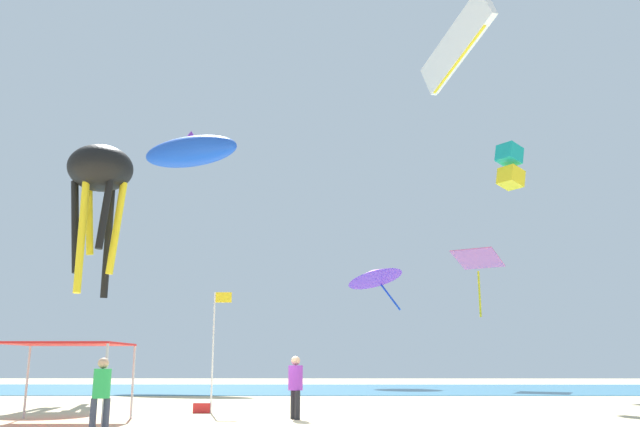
# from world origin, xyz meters

# --- Properties ---
(ground) EXTENTS (110.00, 110.00, 0.10)m
(ground) POSITION_xyz_m (0.00, 0.00, -0.05)
(ground) COLOR beige
(ocean_strip) EXTENTS (110.00, 18.70, 0.03)m
(ocean_strip) POSITION_xyz_m (0.00, 23.91, 0.01)
(ocean_strip) COLOR teal
(ocean_strip) RESTS_ON ground
(canopy_tent) EXTENTS (3.27, 2.62, 2.18)m
(canopy_tent) POSITION_xyz_m (-5.71, -0.74, 2.07)
(canopy_tent) COLOR #B2B2B7
(canopy_tent) RESTS_ON ground
(person_near_tent) EXTENTS (0.41, 0.41, 1.73)m
(person_near_tent) POSITION_xyz_m (-3.66, -3.63, 1.02)
(person_near_tent) COLOR #33384C
(person_near_tent) RESTS_ON ground
(person_leftmost) EXTENTS (0.43, 0.45, 1.81)m
(person_leftmost) POSITION_xyz_m (0.79, 0.31, 1.06)
(person_leftmost) COLOR black
(person_leftmost) RESTS_ON ground
(banner_flag) EXTENTS (0.61, 0.06, 3.99)m
(banner_flag) POSITION_xyz_m (-2.06, 2.79, 2.38)
(banner_flag) COLOR silver
(banner_flag) RESTS_ON ground
(cooler_box) EXTENTS (0.57, 0.37, 0.35)m
(cooler_box) POSITION_xyz_m (-2.43, 2.90, 0.18)
(cooler_box) COLOR red
(cooler_box) RESTS_ON ground
(kite_parafoil_white) EXTENTS (3.18, 6.01, 3.94)m
(kite_parafoil_white) POSITION_xyz_m (8.82, 13.16, 18.54)
(kite_parafoil_white) COLOR white
(kite_box_teal) EXTENTS (1.76, 1.72, 2.64)m
(kite_box_teal) POSITION_xyz_m (12.37, 16.89, 12.78)
(kite_box_teal) COLOR teal
(kite_delta_purple) EXTENTS (5.68, 5.67, 3.47)m
(kite_delta_purple) POSITION_xyz_m (5.15, 27.78, 7.91)
(kite_delta_purple) COLOR purple
(kite_inflatable_blue) EXTENTS (8.30, 5.11, 2.86)m
(kite_inflatable_blue) POSITION_xyz_m (-8.68, 27.91, 17.41)
(kite_inflatable_blue) COLOR blue
(kite_diamond_pink) EXTENTS (3.95, 3.91, 4.44)m
(kite_diamond_pink) POSITION_xyz_m (12.01, 24.69, 8.37)
(kite_diamond_pink) COLOR pink
(kite_octopus_black) EXTENTS (4.29, 4.29, 7.20)m
(kite_octopus_black) POSITION_xyz_m (-9.10, 10.27, 10.33)
(kite_octopus_black) COLOR black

